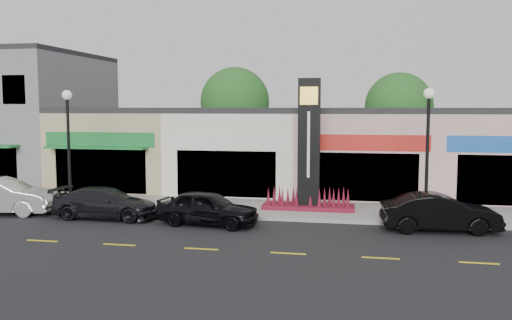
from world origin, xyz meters
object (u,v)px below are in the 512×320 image
Objects in this scene: lamp_east_near at (428,141)px; car_black_conv at (440,213)px; car_white_van at (1,196)px; car_black_sedan at (208,208)px; pylon_sign at (309,163)px; lamp_west_near at (68,137)px; car_dark_sedan at (106,203)px.

lamp_east_near is 3.01m from car_black_conv.
lamp_east_near is at bearing -93.62° from car_white_van.
car_white_van is 9.86m from car_black_sedan.
car_black_sedan is (-3.82, -3.50, -1.56)m from pylon_sign.
pylon_sign is at bearing 56.66° from car_black_conv.
lamp_west_near is 16.66m from car_black_conv.
car_black_conv reaches higher than car_dark_sedan.
pylon_sign is 14.08m from car_white_van.
lamp_east_near is 5.42m from pylon_sign.
lamp_west_near and lamp_east_near have the same top height.
pylon_sign reaches higher than car_white_van.
car_black_sedan is 9.24m from car_black_conv.
car_black_sedan is (9.85, -0.47, -0.10)m from car_white_van.
lamp_west_near is at bearing 62.17° from car_dark_sedan.
lamp_west_near reaches higher than car_white_van.
lamp_west_near is at bearing -171.23° from pylon_sign.
pylon_sign is at bearing 8.77° from lamp_west_near.
pylon_sign is 1.42× the size of car_black_sedan.
car_white_van is at bearing 85.29° from car_black_conv.
car_white_van is at bearing -153.35° from lamp_west_near.
car_black_sedan is at bearing -168.42° from lamp_east_near.
lamp_east_near is 1.22× the size of car_black_conv.
car_black_conv is at bearing -97.29° from car_white_van.
lamp_west_near is 11.19m from pylon_sign.
car_white_van reaches higher than car_black_conv.
pylon_sign reaches higher than lamp_west_near.
lamp_east_near reaches higher than car_dark_sedan.
car_black_conv is (13.95, 0.13, 0.06)m from car_dark_sedan.
pylon_sign is 5.41m from car_black_sedan.
lamp_west_near is at bearing -71.08° from car_white_van.
lamp_west_near is 1.18× the size of car_dark_sedan.
car_white_van reaches higher than car_black_sedan.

